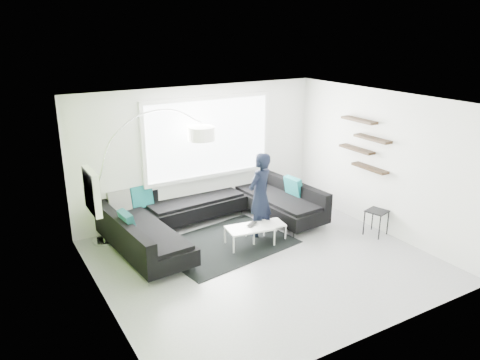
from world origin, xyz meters
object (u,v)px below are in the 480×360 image
(coffee_table, at_px, (258,233))
(person, at_px, (260,195))
(arc_lamp, at_px, (99,181))
(laptop, at_px, (254,225))
(side_table, at_px, (376,223))
(sectional_sofa, at_px, (214,214))

(coffee_table, distance_m, person, 0.73)
(coffee_table, relative_size, arc_lamp, 0.45)
(person, relative_size, laptop, 4.98)
(laptop, bearing_deg, arc_lamp, 116.19)
(side_table, height_order, laptop, side_table)
(coffee_table, xyz_separation_m, side_table, (2.18, -0.91, 0.07))
(sectional_sofa, xyz_separation_m, arc_lamp, (-2.04, 0.65, 0.86))
(arc_lamp, bearing_deg, sectional_sofa, -7.71)
(coffee_table, relative_size, person, 0.66)
(arc_lamp, height_order, laptop, arc_lamp)
(coffee_table, height_order, arc_lamp, arc_lamp)
(sectional_sofa, height_order, arc_lamp, arc_lamp)
(laptop, bearing_deg, coffee_table, -30.33)
(arc_lamp, bearing_deg, laptop, -21.10)
(arc_lamp, xyz_separation_m, person, (2.75, -1.22, -0.40))
(sectional_sofa, distance_m, side_table, 3.20)
(arc_lamp, xyz_separation_m, side_table, (4.73, -2.38, -0.98))
(sectional_sofa, distance_m, person, 1.01)
(coffee_table, bearing_deg, person, 59.56)
(arc_lamp, xyz_separation_m, laptop, (2.45, -1.48, -0.87))
(sectional_sofa, bearing_deg, laptop, -68.53)
(person, bearing_deg, coffee_table, 28.28)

